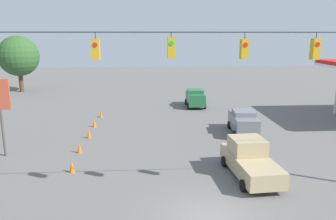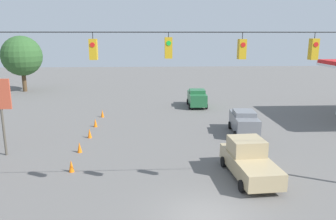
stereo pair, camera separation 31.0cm
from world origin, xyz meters
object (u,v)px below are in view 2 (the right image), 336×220
traffic_cone_third (90,133)px  pickup_truck_tan_crossing_near (249,160)px  sedan_green_oncoming_deep (197,98)px  traffic_cone_nearest (71,166)px  traffic_cone_fifth (102,113)px  traffic_cone_fourth (95,123)px  tree_horizon_left (22,56)px  sedan_grey_oncoming_far (244,122)px  traffic_cone_second (79,147)px  overhead_signal_span (205,90)px

traffic_cone_third → pickup_truck_tan_crossing_near: bearing=143.4°
sedan_green_oncoming_deep → traffic_cone_nearest: sedan_green_oncoming_deep is taller
pickup_truck_tan_crossing_near → traffic_cone_fifth: (10.35, -14.35, -0.60)m
traffic_cone_nearest → traffic_cone_fifth: same height
traffic_cone_fourth → pickup_truck_tan_crossing_near: bearing=133.8°
sedan_green_oncoming_deep → traffic_cone_fourth: size_ratio=5.30×
traffic_cone_third → tree_horizon_left: size_ratio=0.10×
traffic_cone_nearest → traffic_cone_fourth: bearing=-89.0°
sedan_grey_oncoming_far → traffic_cone_fifth: bearing=-26.4°
traffic_cone_third → traffic_cone_fourth: size_ratio=1.00×
sedan_grey_oncoming_far → traffic_cone_third: (12.45, 0.48, -0.64)m
tree_horizon_left → traffic_cone_second: bearing=117.0°
traffic_cone_second → traffic_cone_third: (-0.10, -3.28, 0.00)m
pickup_truck_tan_crossing_near → traffic_cone_fourth: (10.48, -10.91, -0.60)m
sedan_green_oncoming_deep → sedan_grey_oncoming_far: 10.72m
traffic_cone_nearest → traffic_cone_third: same height
pickup_truck_tan_crossing_near → traffic_cone_fifth: pickup_truck_tan_crossing_near is taller
traffic_cone_fourth → sedan_grey_oncoming_far: bearing=167.8°
pickup_truck_tan_crossing_near → sedan_green_oncoming_deep: bearing=-88.8°
pickup_truck_tan_crossing_near → traffic_cone_third: 12.99m
sedan_green_oncoming_deep → pickup_truck_tan_crossing_near: 18.65m
tree_horizon_left → traffic_cone_nearest: bearing=114.6°
sedan_green_oncoming_deep → traffic_cone_nearest: size_ratio=5.30×
traffic_cone_third → traffic_cone_fourth: 3.18m
pickup_truck_tan_crossing_near → traffic_cone_second: size_ratio=7.06×
overhead_signal_span → sedan_grey_oncoming_far: (-5.17, -11.21, -4.54)m
traffic_cone_second → traffic_cone_fourth: size_ratio=1.00×
traffic_cone_fifth → tree_horizon_left: (13.25, -15.77, 4.64)m
traffic_cone_fourth → tree_horizon_left: 23.73m
traffic_cone_second → tree_horizon_left: tree_horizon_left is taller
pickup_truck_tan_crossing_near → tree_horizon_left: (23.60, -30.12, 4.04)m
sedan_grey_oncoming_far → traffic_cone_fifth: size_ratio=5.97×
tree_horizon_left → traffic_cone_third: bearing=120.5°
overhead_signal_span → traffic_cone_fifth: 19.50m
overhead_signal_span → traffic_cone_fourth: (7.34, -13.92, -5.18)m
sedan_green_oncoming_deep → traffic_cone_third: size_ratio=5.30×
sedan_grey_oncoming_far → traffic_cone_second: 13.12m
sedan_green_oncoming_deep → traffic_cone_second: size_ratio=5.30×
sedan_grey_oncoming_far → traffic_cone_fourth: 12.82m
sedan_green_oncoming_deep → traffic_cone_third: bearing=47.4°
pickup_truck_tan_crossing_near → tree_horizon_left: 38.48m
pickup_truck_tan_crossing_near → traffic_cone_fourth: pickup_truck_tan_crossing_near is taller
sedan_grey_oncoming_far → pickup_truck_tan_crossing_near: pickup_truck_tan_crossing_near is taller
traffic_cone_nearest → traffic_cone_second: (0.21, -3.30, 0.00)m
overhead_signal_span → traffic_cone_third: overhead_signal_span is taller
pickup_truck_tan_crossing_near → tree_horizon_left: size_ratio=0.67×
traffic_cone_third → traffic_cone_second: bearing=88.2°
overhead_signal_span → traffic_cone_second: bearing=-45.3°
sedan_grey_oncoming_far → traffic_cone_fourth: (12.51, -2.70, -0.64)m
sedan_grey_oncoming_far → tree_horizon_left: 33.97m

